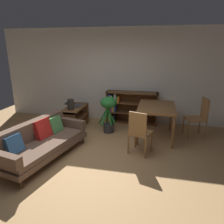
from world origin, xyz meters
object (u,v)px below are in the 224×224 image
dining_chair_far (139,131)px  bookshelf (128,107)px  potted_floor_plant (108,110)px  fabric_couch (40,140)px  open_laptop (75,105)px  dining_table (157,109)px  dining_chair_near (199,116)px  media_console (75,118)px  desk_speaker (71,104)px

dining_chair_far → bookshelf: (-0.50, 1.91, -0.06)m
potted_floor_plant → fabric_couch: bearing=-123.3°
open_laptop → dining_table: (2.23, -0.30, 0.10)m
dining_chair_near → open_laptop: bearing=178.8°
media_console → desk_speaker: desk_speaker is taller
potted_floor_plant → dining_table: size_ratio=0.78×
dining_table → potted_floor_plant: bearing=177.6°
media_console → dining_chair_near: dining_chair_near is taller
fabric_couch → dining_chair_far: bearing=15.9°
bookshelf → potted_floor_plant: bearing=-114.0°
open_laptop → dining_chair_near: size_ratio=0.49×
media_console → dining_table: bearing=-3.7°
fabric_couch → media_console: (0.07, 1.67, -0.06)m
dining_table → dining_chair_far: bearing=-107.8°
fabric_couch → potted_floor_plant: 1.91m
fabric_couch → dining_chair_far: size_ratio=2.25×
dining_table → dining_chair_near: (1.02, 0.23, -0.17)m
media_console → open_laptop: 0.36m
desk_speaker → potted_floor_plant: potted_floor_plant is taller
media_console → desk_speaker: 0.49m
desk_speaker → bookshelf: 1.72m
dining_chair_far → bookshelf: dining_chair_far is taller
potted_floor_plant → dining_chair_far: (0.89, -1.03, -0.10)m
dining_table → fabric_couch: bearing=-145.8°
media_console → dining_chair_near: bearing=1.6°
open_laptop → potted_floor_plant: potted_floor_plant is taller
dining_table → dining_chair_far: size_ratio=1.30×
desk_speaker → dining_chair_near: size_ratio=0.28×
dining_table → dining_chair_near: 1.06m
fabric_couch → bookshelf: bearing=59.8°
fabric_couch → open_laptop: bearing=89.3°
dining_chair_far → open_laptop: bearing=146.3°
dining_chair_near → dining_table: bearing=-167.4°
open_laptop → desk_speaker: bearing=-83.2°
open_laptop → dining_chair_far: 2.30m
desk_speaker → dining_chair_far: size_ratio=0.29×
open_laptop → potted_floor_plant: bearing=-13.5°
fabric_couch → dining_table: dining_table is taller
open_laptop → dining_table: dining_table is taller
dining_chair_near → potted_floor_plant: bearing=-175.4°
media_console → bookshelf: bookshelf is taller
dining_chair_near → dining_chair_far: bearing=-137.9°
desk_speaker → dining_chair_near: (3.20, 0.30, -0.19)m
media_console → desk_speaker: bearing=-91.1°
fabric_couch → open_laptop: 1.84m
bookshelf → media_console: bearing=-149.7°
dining_chair_far → dining_chair_near: bearing=42.1°
desk_speaker → potted_floor_plant: size_ratio=0.29×
open_laptop → dining_chair_near: dining_chair_near is taller
media_console → dining_chair_far: (1.86, -1.12, 0.22)m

